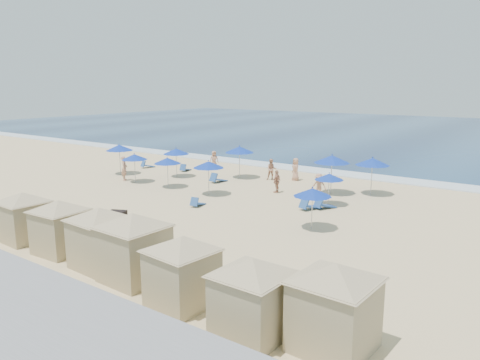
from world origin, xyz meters
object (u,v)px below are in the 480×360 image
at_px(umbrella_9, 313,192).
at_px(beachgoer_4, 296,169).
at_px(beachgoer_0, 124,168).
at_px(beachgoer_2, 277,181).
at_px(cabana_1, 60,220).
at_px(beachgoer_1, 272,169).
at_px(umbrella_6, 329,177).
at_px(umbrella_2, 176,151).
at_px(beachgoer_3, 319,186).
at_px(trash_bin, 116,220).
at_px(umbrella_4, 240,150).
at_px(umbrella_3, 167,161).
at_px(umbrella_7, 373,162).
at_px(cabana_4, 182,262).
at_px(cabana_6, 335,295).
at_px(cabana_0, 24,210).
at_px(umbrella_8, 332,159).
at_px(cabana_2, 100,230).
at_px(cabana_5, 252,288).
at_px(umbrella_1, 134,157).
at_px(umbrella_5, 209,165).
at_px(umbrella_0, 119,148).
at_px(beachgoer_5, 214,160).
at_px(cabana_3, 133,238).

relative_size(umbrella_9, beachgoer_4, 1.28).
bearing_deg(beachgoer_0, beachgoer_2, -115.85).
xyz_separation_m(cabana_1, beachgoer_1, (-1.17, 19.02, -0.67)).
distance_m(umbrella_6, umbrella_9, 5.16).
bearing_deg(umbrella_2, beachgoer_3, 1.45).
bearing_deg(umbrella_9, umbrella_6, 106.28).
height_order(trash_bin, umbrella_4, umbrella_4).
xyz_separation_m(umbrella_2, umbrella_3, (2.24, -3.24, -0.12)).
distance_m(umbrella_2, umbrella_7, 15.20).
relative_size(cabana_4, umbrella_2, 1.75).
height_order(cabana_6, umbrella_6, cabana_6).
bearing_deg(beachgoer_4, trash_bin, -56.36).
bearing_deg(umbrella_7, cabana_0, -117.25).
bearing_deg(umbrella_8, beachgoer_3, -96.64).
xyz_separation_m(cabana_4, umbrella_8, (-3.10, 17.91, 0.87)).
distance_m(cabana_2, cabana_5, 7.97).
xyz_separation_m(cabana_1, cabana_4, (7.71, -0.55, 0.01)).
bearing_deg(trash_bin, cabana_2, -70.28).
height_order(cabana_4, beachgoer_1, cabana_4).
height_order(umbrella_3, umbrella_4, umbrella_4).
bearing_deg(cabana_2, beachgoer_1, 101.74).
bearing_deg(umbrella_1, cabana_6, -29.14).
relative_size(cabana_1, beachgoer_3, 2.60).
relative_size(umbrella_2, umbrella_5, 1.01).
xyz_separation_m(umbrella_3, beachgoer_4, (6.16, 7.61, -1.07)).
relative_size(cabana_0, umbrella_8, 1.50).
xyz_separation_m(beachgoer_1, beachgoer_4, (1.59, 0.93, 0.05)).
bearing_deg(umbrella_2, beachgoer_1, 26.80).
distance_m(cabana_1, umbrella_9, 11.98).
height_order(cabana_4, beachgoer_0, cabana_4).
xyz_separation_m(cabana_5, umbrella_3, (-16.45, 13.15, 0.43)).
distance_m(umbrella_0, umbrella_4, 9.98).
bearing_deg(cabana_5, umbrella_6, 107.79).
bearing_deg(umbrella_1, umbrella_0, 156.88).
bearing_deg(beachgoer_2, beachgoer_5, -122.41).
bearing_deg(cabana_5, umbrella_7, 101.08).
xyz_separation_m(cabana_0, umbrella_9, (10.05, 9.58, 0.45)).
bearing_deg(umbrella_1, beachgoer_5, 81.15).
relative_size(cabana_4, umbrella_1, 1.87).
bearing_deg(umbrella_6, cabana_3, -93.70).
relative_size(umbrella_1, umbrella_6, 1.09).
bearing_deg(cabana_3, cabana_2, 177.17).
distance_m(cabana_0, umbrella_6, 16.89).
height_order(cabana_0, umbrella_1, cabana_0).
bearing_deg(beachgoer_0, beachgoer_1, -94.72).
height_order(umbrella_2, umbrella_6, umbrella_2).
height_order(umbrella_3, umbrella_6, umbrella_3).
bearing_deg(cabana_5, cabana_6, 18.75).
bearing_deg(cabana_6, umbrella_5, 140.18).
height_order(cabana_6, umbrella_2, cabana_6).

